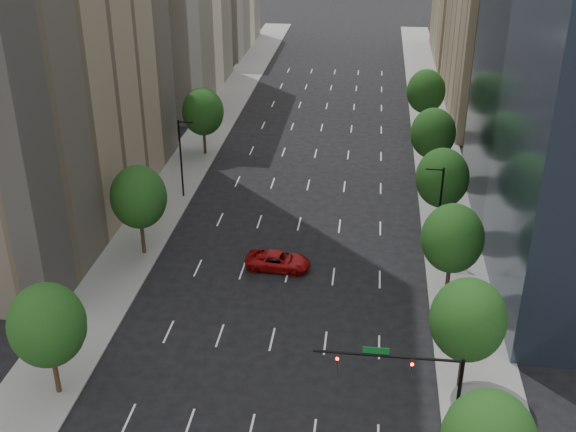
% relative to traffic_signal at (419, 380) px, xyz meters
% --- Properties ---
extents(sidewalk_left, '(6.00, 200.00, 0.15)m').
position_rel_traffic_signal_xyz_m(sidewalk_left, '(-26.03, 30.00, -5.10)').
color(sidewalk_left, slate).
rests_on(sidewalk_left, ground).
extents(sidewalk_right, '(6.00, 200.00, 0.15)m').
position_rel_traffic_signal_xyz_m(sidewalk_right, '(4.97, 30.00, -5.10)').
color(sidewalk_right, slate).
rests_on(sidewalk_right, ground).
extents(filler_left, '(14.00, 26.00, 18.00)m').
position_rel_traffic_signal_xyz_m(filler_left, '(-35.53, 106.00, 3.83)').
color(filler_left, beige).
rests_on(filler_left, ground).
extents(parking_tan_right, '(14.00, 30.00, 30.00)m').
position_rel_traffic_signal_xyz_m(parking_tan_right, '(14.47, 70.00, 9.83)').
color(parking_tan_right, '#8C7759').
rests_on(parking_tan_right, ground).
extents(filler_right, '(14.00, 26.00, 16.00)m').
position_rel_traffic_signal_xyz_m(filler_right, '(14.47, 103.00, 2.83)').
color(filler_right, '#8C7759').
rests_on(filler_right, ground).
extents(tree_right_1, '(5.20, 5.20, 8.75)m').
position_rel_traffic_signal_xyz_m(tree_right_1, '(3.47, 6.00, 0.58)').
color(tree_right_1, '#382316').
rests_on(tree_right_1, ground).
extents(tree_right_2, '(5.20, 5.20, 8.61)m').
position_rel_traffic_signal_xyz_m(tree_right_2, '(3.47, 18.00, 0.43)').
color(tree_right_2, '#382316').
rests_on(tree_right_2, ground).
extents(tree_right_3, '(5.20, 5.20, 8.89)m').
position_rel_traffic_signal_xyz_m(tree_right_3, '(3.47, 30.00, 0.72)').
color(tree_right_3, '#382316').
rests_on(tree_right_3, ground).
extents(tree_right_4, '(5.20, 5.20, 8.46)m').
position_rel_traffic_signal_xyz_m(tree_right_4, '(3.47, 44.00, 0.29)').
color(tree_right_4, '#382316').
rests_on(tree_right_4, ground).
extents(tree_right_5, '(5.20, 5.20, 8.75)m').
position_rel_traffic_signal_xyz_m(tree_right_5, '(3.47, 60.00, 0.58)').
color(tree_right_5, '#382316').
rests_on(tree_right_5, ground).
extents(tree_left_0, '(5.20, 5.20, 8.75)m').
position_rel_traffic_signal_xyz_m(tree_left_0, '(-24.53, 2.00, 0.58)').
color(tree_left_0, '#382316').
rests_on(tree_left_0, ground).
extents(tree_left_1, '(5.20, 5.20, 8.97)m').
position_rel_traffic_signal_xyz_m(tree_left_1, '(-24.53, 22.00, 0.79)').
color(tree_left_1, '#382316').
rests_on(tree_left_1, ground).
extents(tree_left_2, '(5.20, 5.20, 8.68)m').
position_rel_traffic_signal_xyz_m(tree_left_2, '(-24.53, 48.00, 0.50)').
color(tree_left_2, '#382316').
rests_on(tree_left_2, ground).
extents(streetlight_rn, '(1.70, 0.20, 9.00)m').
position_rel_traffic_signal_xyz_m(streetlight_rn, '(2.91, 25.00, -0.33)').
color(streetlight_rn, black).
rests_on(streetlight_rn, ground).
extents(streetlight_ln, '(1.70, 0.20, 9.00)m').
position_rel_traffic_signal_xyz_m(streetlight_ln, '(-23.96, 35.00, -0.33)').
color(streetlight_ln, black).
rests_on(streetlight_ln, ground).
extents(traffic_signal, '(9.12, 0.40, 7.38)m').
position_rel_traffic_signal_xyz_m(traffic_signal, '(0.00, 0.00, 0.00)').
color(traffic_signal, black).
rests_on(traffic_signal, ground).
extents(car_red_far, '(6.06, 3.09, 1.64)m').
position_rel_traffic_signal_xyz_m(car_red_far, '(-11.49, 20.81, -4.35)').
color(car_red_far, maroon).
rests_on(car_red_far, ground).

